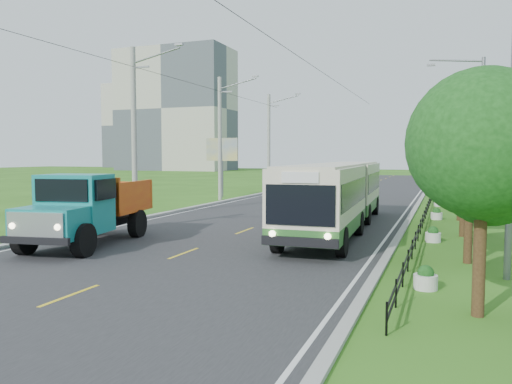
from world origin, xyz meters
The scene contains 30 objects.
ground centered at (0.00, 0.00, 0.00)m, with size 240.00×240.00×0.00m, color #2B5B15.
road centered at (0.00, 20.00, 0.01)m, with size 14.00×120.00×0.02m, color #28282B.
curb_left centered at (-7.20, 20.00, 0.07)m, with size 0.40×120.00×0.15m, color #9E9E99.
curb_right centered at (7.15, 20.00, 0.05)m, with size 0.30×120.00×0.10m, color #9E9E99.
edge_line_left centered at (-6.65, 20.00, 0.02)m, with size 0.12×120.00×0.00m, color silver.
edge_line_right centered at (6.65, 20.00, 0.02)m, with size 0.12×120.00×0.00m, color silver.
centre_dash centered at (0.00, 0.00, 0.02)m, with size 0.12×2.20×0.00m, color yellow.
railing_right centered at (8.00, 14.00, 0.30)m, with size 0.04×40.00×0.60m, color black.
pole_near centered at (-8.26, 9.00, 5.09)m, with size 3.51×0.32×10.00m.
pole_mid centered at (-8.26, 21.00, 5.09)m, with size 3.51×0.32×10.00m.
pole_far centered at (-8.26, 33.00, 5.09)m, with size 3.51×0.32×10.00m.
tree_front centered at (9.86, -3.86, 3.72)m, with size 3.36×3.41×5.60m.
tree_second centered at (9.86, 2.14, 3.52)m, with size 3.18×3.26×5.30m.
tree_third centered at (9.86, 8.14, 3.99)m, with size 3.60×3.62×6.00m.
tree_fourth centered at (9.86, 14.14, 3.59)m, with size 3.24×3.31×5.40m.
tree_fifth centered at (9.86, 20.14, 3.85)m, with size 3.48×3.52×5.80m.
tree_back centered at (9.86, 26.14, 3.65)m, with size 3.30×3.36×5.50m.
streetlight_near centered at (10.64, 0.00, 4.90)m, with size 3.02×0.20×9.07m.
streetlight_mid centered at (10.64, 14.00, 4.90)m, with size 3.02×0.20×9.07m.
streetlight_far centered at (10.64, 28.00, 4.90)m, with size 3.02×0.20×9.07m.
planter_front centered at (8.60, -2.00, 0.29)m, with size 0.64×0.64×0.67m.
planter_near centered at (8.60, 6.00, 0.29)m, with size 0.64×0.64×0.67m.
planter_mid centered at (8.60, 14.00, 0.29)m, with size 0.64×0.64×0.67m.
planter_far centered at (8.60, 22.00, 0.29)m, with size 0.64×0.64×0.67m.
billboard_left centered at (-9.50, 24.00, 3.87)m, with size 3.00×0.20×5.20m.
billboard_right centered at (12.30, 20.00, 5.34)m, with size 0.24×6.00×7.30m.
apartment_near centered at (-55.00, 95.00, 15.00)m, with size 28.00×14.00×30.00m, color #B7B2A3.
apartment_far centered at (-80.00, 120.00, 13.00)m, with size 24.00×14.00×26.00m, color #B7B2A3.
bus centered at (4.12, 8.13, 1.91)m, with size 3.41×16.59×3.18m.
dump_truck centered at (-4.59, 0.31, 1.65)m, with size 3.73×7.28×2.92m.
Camera 1 is at (9.05, -16.16, 3.64)m, focal length 35.00 mm.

